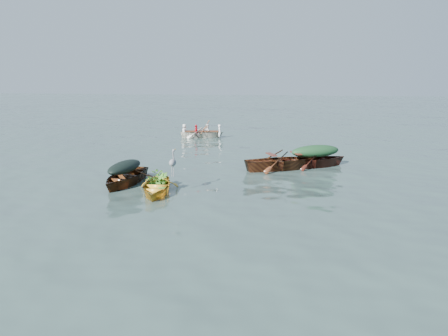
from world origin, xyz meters
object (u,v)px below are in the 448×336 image
object	(u,v)px
heron	(173,167)
open_wooden_boat	(283,169)
rowed_boat	(202,138)
yellow_dinghy	(157,193)
green_tarp_boat	(315,167)
dark_covered_boat	(125,184)

from	to	relation	value
heron	open_wooden_boat	bearing A→B (deg)	40.67
open_wooden_boat	rowed_boat	size ratio (longest dim) A/B	1.22
rowed_boat	heron	world-z (taller)	heron
open_wooden_boat	rowed_boat	world-z (taller)	open_wooden_boat
yellow_dinghy	heron	world-z (taller)	heron
yellow_dinghy	green_tarp_boat	xyz separation A→B (m)	(5.32, 5.10, 0.00)
dark_covered_boat	rowed_boat	bearing A→B (deg)	93.47
yellow_dinghy	green_tarp_boat	world-z (taller)	green_tarp_boat
heron	green_tarp_boat	bearing A→B (deg)	36.07
heron	dark_covered_boat	bearing A→B (deg)	148.00
rowed_boat	heron	size ratio (longest dim) A/B	4.02
open_wooden_boat	heron	bearing A→B (deg)	114.86
yellow_dinghy	dark_covered_boat	distance (m)	1.75
yellow_dinghy	green_tarp_boat	distance (m)	7.37
dark_covered_boat	open_wooden_boat	xyz separation A→B (m)	(5.48, 3.44, 0.00)
green_tarp_boat	rowed_boat	xyz separation A→B (m)	(-6.56, 7.83, 0.00)
yellow_dinghy	dark_covered_boat	xyz separation A→B (m)	(-1.46, 0.95, 0.00)
green_tarp_boat	rowed_boat	bearing A→B (deg)	11.25
yellow_dinghy	dark_covered_boat	size ratio (longest dim) A/B	0.82
yellow_dinghy	rowed_boat	distance (m)	12.99
dark_covered_boat	open_wooden_boat	bearing A→B (deg)	36.61
green_tarp_boat	heron	xyz separation A→B (m)	(-4.78, -4.95, 0.87)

